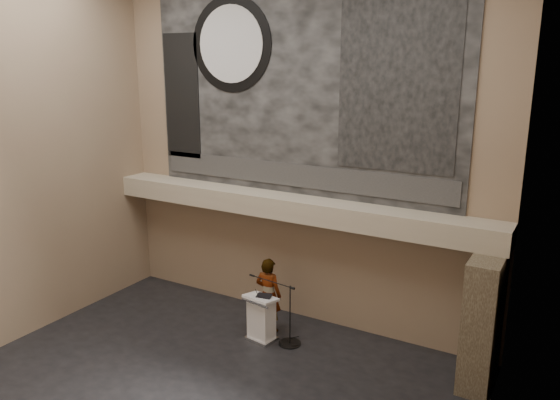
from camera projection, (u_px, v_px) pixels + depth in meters
The scene contains 19 objects.
floor at pixel (198, 393), 10.69m from camera, with size 10.00×10.00×0.00m, color black.
wall_back at pixel (297, 150), 12.98m from camera, with size 10.00×0.02×8.50m, color #866D55.
wall_left at pixel (12, 157), 12.06m from camera, with size 0.02×8.00×8.50m, color #866D55.
wall_right at pixel (485, 223), 7.20m from camera, with size 0.02×8.00×8.50m, color #866D55.
soffit at pixel (288, 207), 12.97m from camera, with size 10.00×0.80×0.50m, color tan.
sprinkler_left at pixel (232, 209), 13.78m from camera, with size 0.04×0.04×0.06m, color #B2893D.
sprinkler_right at pixel (362, 230), 12.08m from camera, with size 0.04×0.04×0.06m, color #B2893D.
banner at pixel (297, 88), 12.59m from camera, with size 8.00×0.05×5.00m, color black.
banner_text_strip at pixel (295, 175), 13.07m from camera, with size 7.76×0.02×0.55m, color #2E2E2E.
banner_clock_rim at pixel (231, 44), 13.19m from camera, with size 2.30×2.30×0.02m, color black.
banner_clock_face at pixel (230, 44), 13.17m from camera, with size 1.84×1.84×0.02m, color silver.
banner_building_print at pixel (397, 86), 11.37m from camera, with size 2.60×0.02×3.60m, color black.
banner_brick_print at pixel (182, 97), 14.29m from camera, with size 1.10×0.02×3.20m, color black.
stone_pier at pixel (483, 321), 10.73m from camera, with size 0.60×1.40×2.70m, color #423829.
lectern at pixel (261, 318), 12.58m from camera, with size 0.79×0.62×1.14m.
binder at pixel (264, 296), 12.43m from camera, with size 0.33×0.26×0.04m, color black.
papers at pixel (256, 295), 12.51m from camera, with size 0.21×0.29×0.01m, color silver.
speaker_person at pixel (268, 295), 12.96m from camera, with size 0.67×0.44×1.84m, color white.
mic_stand at pixel (288, 335), 12.52m from camera, with size 1.44×0.52×1.44m.
Camera 1 is at (6.12, -7.33, 6.34)m, focal length 35.00 mm.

